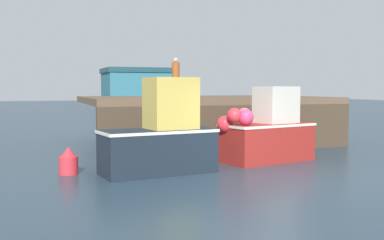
{
  "coord_description": "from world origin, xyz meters",
  "views": [
    {
      "loc": [
        -5.85,
        -10.65,
        2.31
      ],
      "look_at": [
        -0.31,
        5.04,
        1.17
      ],
      "focal_mm": 43.24,
      "sensor_mm": 36.0,
      "label": 1
    }
  ],
  "objects_px": {
    "fishing_boat_near_left": "(161,137)",
    "fishing_boat_near_right": "(267,133)",
    "dockworker": "(176,77)",
    "mooring_buoy_foreground": "(69,162)"
  },
  "relations": [
    {
      "from": "fishing_boat_near_left",
      "to": "fishing_boat_near_right",
      "type": "xyz_separation_m",
      "value": [
        3.7,
        0.85,
        -0.07
      ]
    },
    {
      "from": "fishing_boat_near_left",
      "to": "fishing_boat_near_right",
      "type": "distance_m",
      "value": 3.8
    },
    {
      "from": "fishing_boat_near_left",
      "to": "fishing_boat_near_right",
      "type": "bearing_deg",
      "value": 12.96
    },
    {
      "from": "fishing_boat_near_left",
      "to": "dockworker",
      "type": "height_order",
      "value": "dockworker"
    },
    {
      "from": "fishing_boat_near_right",
      "to": "dockworker",
      "type": "relative_size",
      "value": 1.95
    },
    {
      "from": "fishing_boat_near_left",
      "to": "fishing_boat_near_right",
      "type": "relative_size",
      "value": 0.98
    },
    {
      "from": "fishing_boat_near_right",
      "to": "mooring_buoy_foreground",
      "type": "height_order",
      "value": "fishing_boat_near_right"
    },
    {
      "from": "fishing_boat_near_right",
      "to": "dockworker",
      "type": "bearing_deg",
      "value": 97.88
    },
    {
      "from": "mooring_buoy_foreground",
      "to": "fishing_boat_near_right",
      "type": "bearing_deg",
      "value": 1.69
    },
    {
      "from": "fishing_boat_near_right",
      "to": "mooring_buoy_foreground",
      "type": "bearing_deg",
      "value": -178.31
    }
  ]
}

